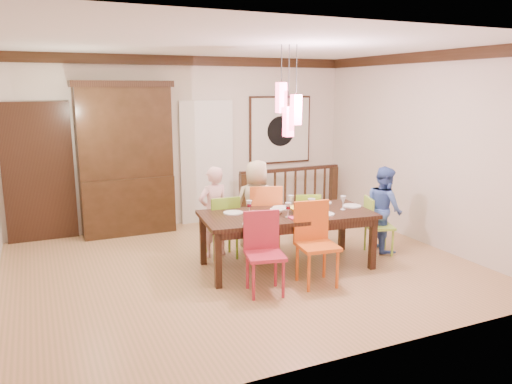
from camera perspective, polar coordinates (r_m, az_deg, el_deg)
name	(u,v)px	position (r m, az deg, el deg)	size (l,w,h in m)	color
floor	(242,267)	(6.80, -1.57, -8.59)	(6.00, 6.00, 0.00)	tan
ceiling	(241,44)	(6.40, -1.72, 16.55)	(6.00, 6.00, 0.00)	white
wall_back	(187,142)	(8.79, -7.93, 5.69)	(6.00, 6.00, 0.00)	beige
wall_right	(423,149)	(8.07, 18.51, 4.65)	(5.00, 5.00, 0.00)	beige
crown_molding	(241,51)	(6.39, -1.71, 15.83)	(6.00, 5.00, 0.16)	black
panel_door	(39,175)	(8.45, -23.57, 1.82)	(1.04, 0.07, 2.24)	black
white_doorway	(207,164)	(8.91, -5.63, 3.23)	(0.97, 0.05, 2.22)	silver
painting	(280,130)	(9.40, 2.78, 7.09)	(1.25, 0.06, 1.25)	black
pendant_cluster	(288,109)	(6.43, 3.73, 9.43)	(0.27, 0.21, 1.14)	#FC4B73
dining_table	(287,218)	(6.64, 3.57, -3.03)	(2.36, 1.27, 0.75)	black
chair_far_left	(222,222)	(7.06, -3.93, -3.44)	(0.42, 0.42, 0.90)	#6E9F26
chair_far_mid	(265,213)	(7.26, 0.98, -2.43)	(0.59, 0.59, 1.02)	orange
chair_far_right	(306,215)	(7.63, 5.76, -2.65)	(0.48, 0.48, 0.83)	#99D229
chair_near_left	(265,249)	(5.81, 1.04, -6.49)	(0.51, 0.51, 0.95)	#AD2437
chair_near_mid	(318,239)	(6.10, 7.05, -5.37)	(0.51, 0.51, 1.01)	#D85918
chair_end_right	(380,222)	(7.43, 13.94, -3.30)	(0.48, 0.48, 0.83)	#99C93B
china_hutch	(126,159)	(8.37, -14.66, 3.70)	(1.57, 0.46, 2.48)	black
balustrade	(290,193)	(9.09, 3.93, -0.10)	(1.99, 0.12, 0.96)	black
person_far_left	(214,212)	(7.10, -4.87, -2.27)	(0.47, 0.31, 1.30)	#FDC0C6
person_far_mid	(257,206)	(7.32, 0.11, -1.58)	(0.66, 0.43, 1.35)	beige
person_end_right	(384,209)	(7.58, 14.42, -1.87)	(0.61, 0.48, 1.26)	#4466BF
serving_bowl	(303,210)	(6.59, 5.40, -2.10)	(0.35, 0.35, 0.09)	#F7E246
small_bowl	(277,211)	(6.58, 2.40, -2.19)	(0.19, 0.19, 0.06)	white
cup_left	(254,215)	(6.34, -0.21, -2.60)	(0.11, 0.11, 0.09)	silver
cup_right	(312,202)	(7.04, 6.36, -1.15)	(0.11, 0.11, 0.10)	silver
plate_far_left	(233,213)	(6.59, -2.62, -2.38)	(0.26, 0.26, 0.01)	white
plate_far_mid	(282,208)	(6.86, 2.98, -1.80)	(0.26, 0.26, 0.01)	white
plate_far_right	(322,203)	(7.21, 7.59, -1.22)	(0.26, 0.26, 0.01)	white
plate_near_left	(253,224)	(6.05, -0.34, -3.67)	(0.26, 0.26, 0.01)	white
plate_near_mid	(324,214)	(6.58, 7.83, -2.50)	(0.26, 0.26, 0.01)	white
plate_end_right	(352,206)	(7.08, 10.89, -1.57)	(0.26, 0.26, 0.01)	white
wine_glass_a	(249,208)	(6.49, -0.78, -1.79)	(0.08, 0.08, 0.19)	#590C19
wine_glass_b	(291,202)	(6.81, 4.01, -1.16)	(0.08, 0.08, 0.19)	silver
wine_glass_c	(288,210)	(6.38, 3.68, -2.06)	(0.08, 0.08, 0.19)	#590C19
wine_glass_d	(343,203)	(6.86, 9.93, -1.23)	(0.08, 0.08, 0.19)	silver
napkin	(296,218)	(6.36, 4.61, -2.93)	(0.18, 0.14, 0.01)	#D83359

